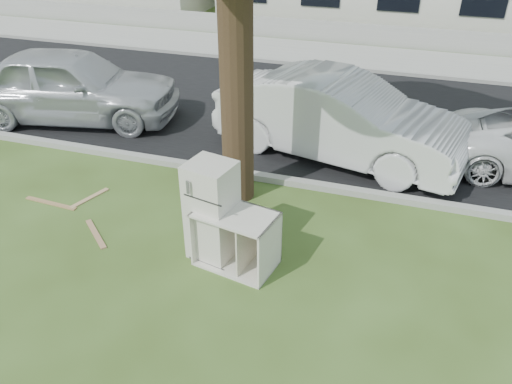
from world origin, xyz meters
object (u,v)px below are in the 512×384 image
(fridge, at_px, (212,211))
(car_left, at_px, (71,85))
(cabinet, at_px, (236,239))
(car_center, at_px, (339,118))

(fridge, distance_m, car_left, 6.29)
(cabinet, relative_size, car_left, 0.23)
(fridge, height_order, cabinet, fridge)
(fridge, bearing_deg, car_center, 84.70)
(cabinet, bearing_deg, car_center, 89.28)
(car_center, bearing_deg, car_left, 102.94)
(car_left, bearing_deg, cabinet, -137.21)
(fridge, bearing_deg, cabinet, -4.66)
(fridge, distance_m, cabinet, 0.53)
(fridge, relative_size, cabinet, 1.36)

